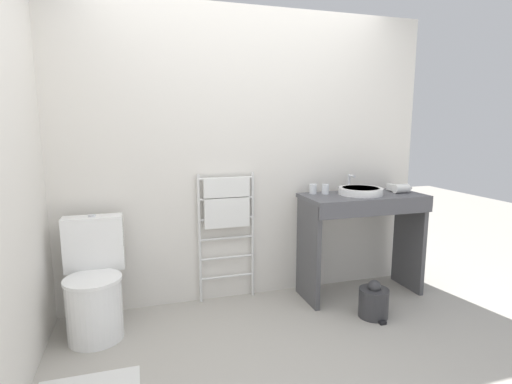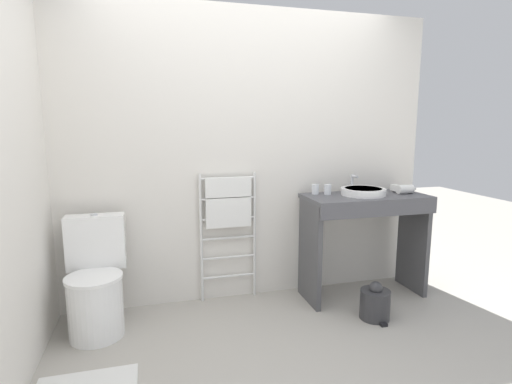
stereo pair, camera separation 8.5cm
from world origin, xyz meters
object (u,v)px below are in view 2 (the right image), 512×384
object	(u,v)px
cup_near_edge	(328,189)
trash_bin	(375,303)
sink_basin	(363,191)
toilet	(96,287)
hair_dryer	(405,189)
towel_radiator	(228,212)
cup_near_wall	(315,189)

from	to	relation	value
cup_near_edge	trash_bin	size ratio (longest dim) A/B	0.29
sink_basin	cup_near_edge	distance (m)	0.30
toilet	hair_dryer	world-z (taller)	hair_dryer
towel_radiator	trash_bin	xyz separation A→B (m)	(1.02, -0.64, -0.65)
towel_radiator	trash_bin	bearing A→B (deg)	-32.30
cup_near_edge	hair_dryer	xyz separation A→B (m)	(0.67, -0.13, -0.00)
cup_near_wall	trash_bin	distance (m)	1.03
toilet	trash_bin	size ratio (longest dim) A/B	2.80
towel_radiator	cup_near_edge	distance (m)	0.87
cup_near_edge	trash_bin	bearing A→B (deg)	-72.28
towel_radiator	sink_basin	size ratio (longest dim) A/B	2.90
towel_radiator	hair_dryer	xyz separation A→B (m)	(1.51, -0.24, 0.16)
toilet	sink_basin	xyz separation A→B (m)	(2.15, 0.07, 0.59)
toilet	cup_near_wall	xyz separation A→B (m)	(1.77, 0.22, 0.60)
hair_dryer	cup_near_wall	bearing A→B (deg)	167.63
toilet	trash_bin	world-z (taller)	toilet
sink_basin	trash_bin	distance (m)	0.91
towel_radiator	sink_basin	world-z (taller)	towel_radiator
cup_near_wall	hair_dryer	xyz separation A→B (m)	(0.76, -0.17, -0.00)
cup_near_wall	cup_near_edge	distance (m)	0.11
sink_basin	hair_dryer	size ratio (longest dim) A/B	2.02
sink_basin	cup_near_edge	world-z (taller)	cup_near_edge
sink_basin	cup_near_wall	xyz separation A→B (m)	(-0.38, 0.15, 0.01)
cup_near_wall	cup_near_edge	world-z (taller)	cup_near_edge
toilet	towel_radiator	distance (m)	1.15
cup_near_edge	hair_dryer	world-z (taller)	cup_near_edge
sink_basin	hair_dryer	distance (m)	0.39
hair_dryer	cup_near_edge	bearing A→B (deg)	169.04
cup_near_wall	trash_bin	xyz separation A→B (m)	(0.27, -0.57, -0.81)
cup_near_edge	hair_dryer	size ratio (longest dim) A/B	0.46
towel_radiator	hair_dryer	distance (m)	1.54
cup_near_edge	trash_bin	distance (m)	0.99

